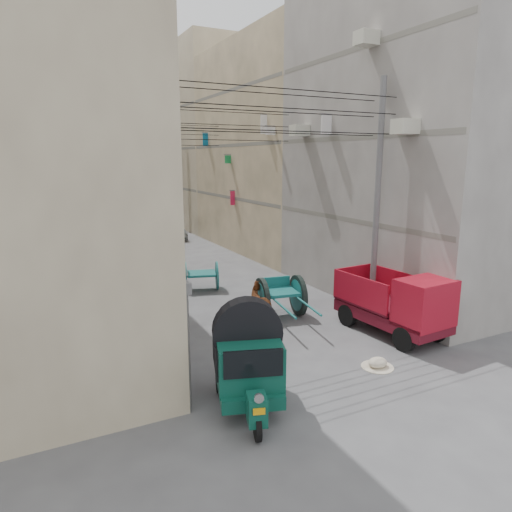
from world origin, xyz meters
TOP-DOWN VIEW (x-y plane):
  - ground at (0.00, 0.00)m, footprint 140.00×140.00m
  - building_row_left at (-8.00, 34.13)m, footprint 8.00×62.00m
  - building_row_right at (8.00, 34.13)m, footprint 8.00×62.00m
  - end_cap_building at (0.00, 66.00)m, footprint 22.00×10.00m
  - shutters_left at (-3.92, 10.38)m, footprint 0.18×14.40m
  - signboards at (-0.01, 21.66)m, footprint 8.22×40.52m
  - ac_units at (3.65, 7.67)m, footprint 0.70×6.55m
  - utility_poles at (0.00, 17.00)m, footprint 7.40×22.20m
  - overhead_cables at (0.00, 14.40)m, footprint 7.40×22.52m
  - auto_rickshaw at (-2.71, 2.79)m, footprint 2.06×2.80m
  - tonga_cart at (0.85, 7.56)m, footprint 1.71×3.35m
  - mini_truck at (3.23, 4.22)m, footprint 1.87×3.75m
  - second_cart at (-0.47, 11.95)m, footprint 1.66×1.56m
  - feed_sack at (1.20, 2.92)m, footprint 0.54×0.43m
  - horse at (-0.10, 7.00)m, footprint 0.84×1.69m
  - distant_car_white at (-2.31, 22.95)m, footprint 2.24×3.60m
  - distant_car_grey at (2.12, 24.76)m, footprint 1.29×3.36m
  - distant_car_green at (-0.80, 32.32)m, footprint 2.14×4.45m

SIDE VIEW (x-z plane):
  - ground at x=0.00m, z-range 0.00..0.00m
  - feed_sack at x=1.20m, z-range 0.00..0.27m
  - distant_car_grey at x=2.12m, z-range 0.00..1.09m
  - distant_car_white at x=-2.31m, z-range 0.00..1.14m
  - distant_car_green at x=-0.80m, z-range 0.00..1.25m
  - second_cart at x=-0.47m, z-range 0.04..1.25m
  - horse at x=-0.10m, z-range 0.00..1.39m
  - tonga_cart at x=0.85m, z-range 0.03..1.48m
  - mini_truck at x=3.23m, z-range -0.04..2.01m
  - auto_rickshaw at x=-2.71m, z-range 0.17..2.07m
  - shutters_left at x=-3.92m, z-range 0.06..2.93m
  - signboards at x=-0.01m, z-range 0.59..6.27m
  - utility_poles at x=0.00m, z-range 0.00..8.00m
  - building_row_left at x=-8.00m, z-range -0.54..13.46m
  - building_row_right at x=8.00m, z-range -0.54..13.46m
  - end_cap_building at x=0.00m, z-range 0.00..13.00m
  - overhead_cables at x=0.00m, z-range 6.20..7.33m
  - ac_units at x=3.65m, z-range 5.76..9.11m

